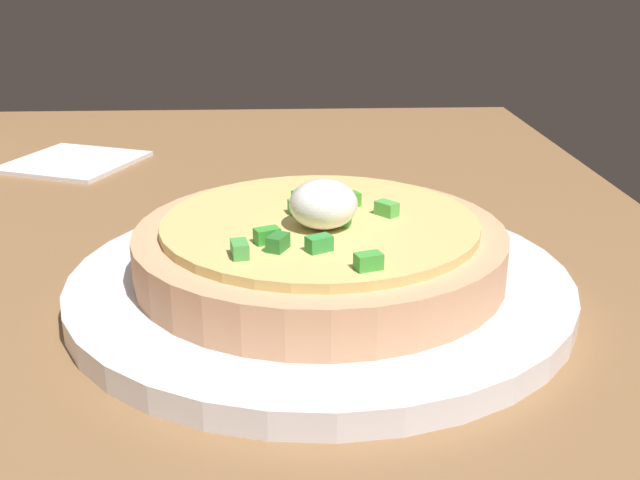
% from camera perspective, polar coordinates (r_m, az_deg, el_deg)
% --- Properties ---
extents(dining_table, '(1.20, 0.77, 0.03)m').
position_cam_1_polar(dining_table, '(0.44, -15.79, -8.20)').
color(dining_table, olive).
rests_on(dining_table, ground).
extents(plate, '(0.29, 0.29, 0.01)m').
position_cam_1_polar(plate, '(0.45, 0.00, -3.27)').
color(plate, white).
rests_on(plate, dining_table).
extents(pizza, '(0.21, 0.21, 0.06)m').
position_cam_1_polar(pizza, '(0.44, 0.01, -0.43)').
color(pizza, tan).
rests_on(pizza, plate).
extents(napkin, '(0.14, 0.14, 0.00)m').
position_cam_1_polar(napkin, '(0.76, -17.95, 5.58)').
color(napkin, white).
rests_on(napkin, dining_table).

